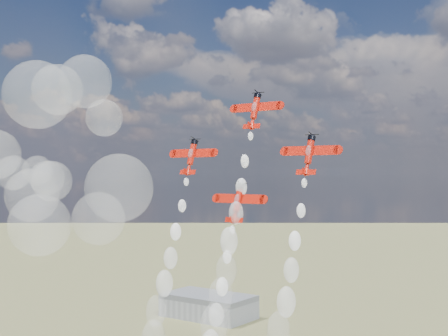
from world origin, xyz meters
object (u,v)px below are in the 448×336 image
plane_left (191,156)px  plane_slot (238,202)px  plane_right (309,154)px  hangar (209,306)px  plane_lead (255,110)px

plane_left → plane_slot: (15.10, -3.38, -10.01)m
plane_right → hangar: bearing=131.9°
plane_right → plane_slot: 18.43m
hangar → plane_slot: bearing=-51.6°
plane_left → plane_right: (30.19, 0.00, 0.00)m
hangar → plane_slot: 230.81m
plane_lead → hangar: bearing=129.5°
plane_slot → plane_right: bearing=12.6°
plane_lead → plane_right: size_ratio=1.00×
plane_lead → plane_left: 18.43m
plane_left → plane_slot: size_ratio=1.00×
hangar → plane_left: bearing=-54.3°
plane_lead → plane_slot: (0.00, -6.76, -20.03)m
hangar → plane_right: 240.74m
plane_right → plane_slot: (-15.10, -3.38, -10.01)m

